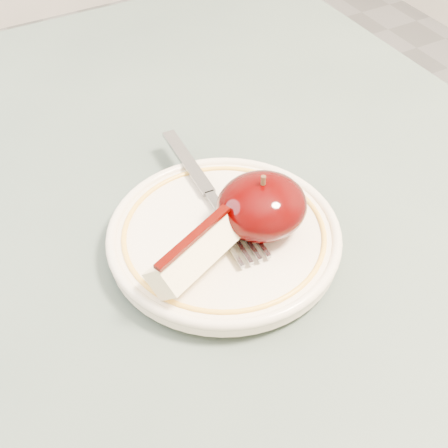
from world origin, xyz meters
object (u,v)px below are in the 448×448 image
table (113,340)px  apple_half (262,206)px  plate (224,236)px  fork (210,194)px

table → apple_half: apple_half is taller
table → plate: (0.10, -0.02, 0.10)m
table → plate: plate is taller
plate → table: bearing=168.9°
plate → fork: size_ratio=1.04×
table → apple_half: 0.19m
apple_half → fork: 0.06m
table → apple_half: (0.13, -0.03, 0.13)m
fork → apple_half: bearing=-153.7°
plate → apple_half: 0.04m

